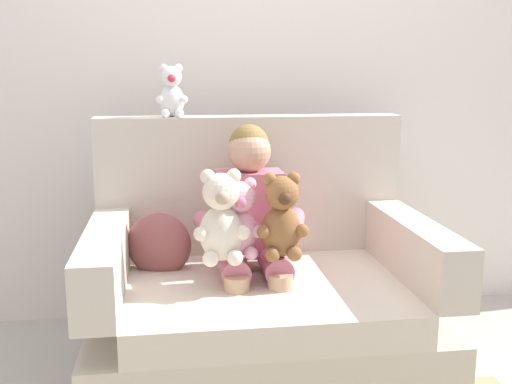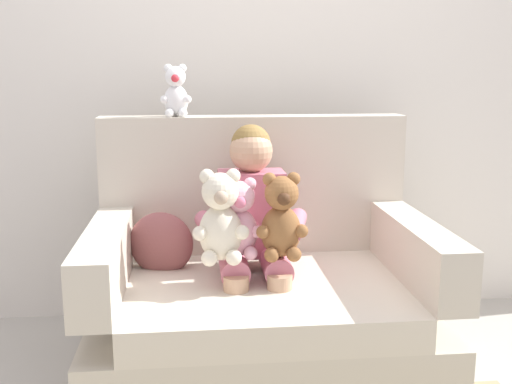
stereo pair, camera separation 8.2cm
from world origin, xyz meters
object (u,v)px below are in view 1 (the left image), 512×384
(plush_pink, at_px, (239,220))
(plush_white_on_backrest, at_px, (172,93))
(throw_pillow, at_px, (159,245))
(armchair, at_px, (260,299))
(seated_child, at_px, (252,221))
(plush_brown, at_px, (282,218))
(plush_cream, at_px, (221,219))

(plush_pink, xyz_separation_m, plush_white_on_backrest, (-0.23, 0.44, 0.45))
(plush_pink, distance_m, throw_pillow, 0.40)
(armchair, height_order, seated_child, armchair)
(seated_child, distance_m, plush_white_on_backrest, 0.64)
(plush_brown, height_order, plush_white_on_backrest, plush_white_on_backrest)
(plush_cream, xyz_separation_m, plush_brown, (0.22, 0.02, -0.01))
(seated_child, height_order, plush_cream, seated_child)
(plush_cream, bearing_deg, armchair, 51.89)
(plush_cream, xyz_separation_m, plush_pink, (0.07, 0.05, -0.02))
(plush_cream, bearing_deg, plush_white_on_backrest, 116.23)
(plush_pink, xyz_separation_m, throw_pillow, (-0.30, 0.23, -0.15))
(plush_cream, relative_size, plush_brown, 1.06)
(plush_cream, relative_size, plush_white_on_backrest, 1.55)
(armchair, distance_m, plush_pink, 0.38)
(armchair, height_order, plush_white_on_backrest, plush_white_on_backrest)
(armchair, height_order, plush_pink, armchair)
(plush_white_on_backrest, bearing_deg, throw_pillow, -103.65)
(seated_child, distance_m, plush_brown, 0.19)
(plush_pink, height_order, throw_pillow, plush_pink)
(plush_cream, height_order, plush_pink, plush_cream)
(plush_cream, bearing_deg, seated_child, 61.24)
(seated_child, bearing_deg, plush_pink, -118.57)
(plush_pink, height_order, plush_brown, plush_brown)
(plush_pink, bearing_deg, throw_pillow, 154.20)
(seated_child, bearing_deg, armchair, -34.51)
(plush_cream, distance_m, plush_brown, 0.22)
(seated_child, bearing_deg, plush_white_on_backrest, 131.21)
(plush_brown, bearing_deg, throw_pillow, 155.93)
(seated_child, height_order, throw_pillow, seated_child)
(plush_white_on_backrest, distance_m, throw_pillow, 0.63)
(armchair, bearing_deg, seated_child, 148.10)
(plush_pink, xyz_separation_m, plush_brown, (0.15, -0.03, 0.01))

